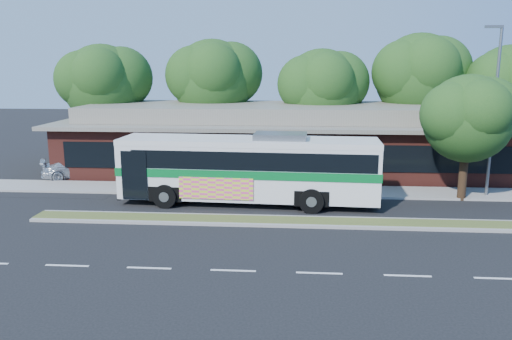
% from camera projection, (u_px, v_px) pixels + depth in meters
% --- Properties ---
extents(ground, '(120.00, 120.00, 0.00)m').
position_uv_depth(ground, '(314.00, 228.00, 22.11)').
color(ground, black).
rests_on(ground, ground).
extents(median_strip, '(26.00, 1.10, 0.15)m').
position_uv_depth(median_strip, '(313.00, 222.00, 22.68)').
color(median_strip, '#3C5022').
rests_on(median_strip, ground).
extents(sidewalk, '(44.00, 2.60, 0.12)m').
position_uv_depth(sidewalk, '(309.00, 191.00, 28.35)').
color(sidewalk, gray).
rests_on(sidewalk, ground).
extents(parking_lot, '(14.00, 12.00, 0.01)m').
position_uv_depth(parking_lot, '(36.00, 174.00, 33.18)').
color(parking_lot, black).
rests_on(parking_lot, ground).
extents(plaza_building, '(33.20, 11.20, 4.45)m').
position_uv_depth(plaza_building, '(307.00, 139.00, 34.36)').
color(plaza_building, maroon).
rests_on(plaza_building, ground).
extents(lamp_post, '(0.93, 0.18, 9.07)m').
position_uv_depth(lamp_post, '(494.00, 107.00, 26.27)').
color(lamp_post, slate).
rests_on(lamp_post, ground).
extents(tree_bg_a, '(6.47, 5.80, 8.63)m').
position_uv_depth(tree_bg_a, '(109.00, 82.00, 36.75)').
color(tree_bg_a, black).
rests_on(tree_bg_a, ground).
extents(tree_bg_b, '(6.69, 6.00, 9.00)m').
position_uv_depth(tree_bg_b, '(219.00, 78.00, 37.09)').
color(tree_bg_b, black).
rests_on(tree_bg_b, ground).
extents(tree_bg_c, '(6.24, 5.60, 8.26)m').
position_uv_depth(tree_bg_c, '(327.00, 86.00, 35.64)').
color(tree_bg_c, black).
rests_on(tree_bg_c, ground).
extents(tree_bg_d, '(6.91, 6.20, 9.37)m').
position_uv_depth(tree_bg_d, '(425.00, 75.00, 35.95)').
color(tree_bg_d, black).
rests_on(tree_bg_d, ground).
extents(transit_bus, '(13.35, 3.56, 3.71)m').
position_uv_depth(transit_bus, '(250.00, 164.00, 25.62)').
color(transit_bus, silver).
rests_on(transit_bus, ground).
extents(sedan, '(4.88, 3.57, 1.31)m').
position_uv_depth(sedan, '(79.00, 168.00, 31.83)').
color(sedan, silver).
rests_on(sedan, ground).
extents(sidewalk_tree, '(5.08, 4.56, 6.64)m').
position_uv_depth(sidewalk_tree, '(474.00, 116.00, 25.87)').
color(sidewalk_tree, black).
rests_on(sidewalk_tree, ground).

